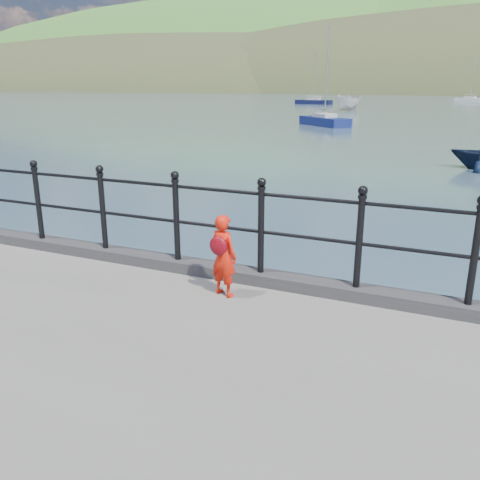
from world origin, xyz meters
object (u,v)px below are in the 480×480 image
at_px(launch_white, 348,103).
at_px(child, 223,255).
at_px(sailboat_left, 314,102).
at_px(sailboat_port, 324,122).
at_px(railing, 217,215).
at_px(sailboat_deep, 470,100).

bearing_deg(launch_white, child, -61.08).
relative_size(child, sailboat_left, 0.11).
relative_size(child, sailboat_port, 0.12).
xyz_separation_m(child, sailboat_left, (-21.93, 80.54, -1.16)).
bearing_deg(child, sailboat_left, -58.51).
relative_size(railing, sailboat_port, 2.28).
xyz_separation_m(railing, sailboat_port, (-8.30, 36.88, -1.48)).
bearing_deg(child, sailboat_port, -60.74).
relative_size(sailboat_left, sailboat_deep, 1.06).
bearing_deg(sailboat_deep, sailboat_left, -116.01).
height_order(launch_white, sailboat_port, sailboat_port).
bearing_deg(sailboat_left, child, -66.71).
bearing_deg(sailboat_deep, launch_white, -86.26).
bearing_deg(sailboat_left, sailboat_deep, 48.85).
xyz_separation_m(launch_white, sailboat_left, (-9.89, 19.10, -0.66)).
relative_size(sailboat_port, sailboat_deep, 0.97).
xyz_separation_m(child, launch_white, (-12.04, 61.45, -0.50)).
height_order(railing, launch_white, railing).
relative_size(railing, sailboat_deep, 2.23).
bearing_deg(sailboat_deep, child, -67.94).
height_order(sailboat_port, sailboat_left, sailboat_left).
xyz_separation_m(child, sailboat_deep, (2.00, 101.20, -1.16)).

